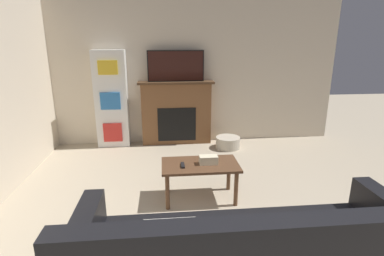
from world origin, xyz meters
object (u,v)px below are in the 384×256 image
at_px(fireplace, 176,113).
at_px(storage_basket, 228,143).
at_px(bookshelf, 112,100).
at_px(coffee_table, 200,169).
at_px(tv, 176,66).

height_order(fireplace, storage_basket, fireplace).
bearing_deg(fireplace, bookshelf, -178.91).
relative_size(coffee_table, bookshelf, 0.53).
bearing_deg(coffee_table, storage_basket, 67.35).
bearing_deg(bookshelf, tv, 0.11).
relative_size(bookshelf, storage_basket, 3.99).
xyz_separation_m(fireplace, tv, (0.00, -0.02, 0.86)).
relative_size(fireplace, storage_basket, 3.17).
height_order(coffee_table, bookshelf, bookshelf).
distance_m(bookshelf, storage_basket, 2.24).
height_order(fireplace, tv, tv).
bearing_deg(storage_basket, bookshelf, 170.08).
height_order(bookshelf, storage_basket, bookshelf).
xyz_separation_m(fireplace, storage_basket, (0.91, -0.39, -0.49)).
relative_size(coffee_table, storage_basket, 2.13).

